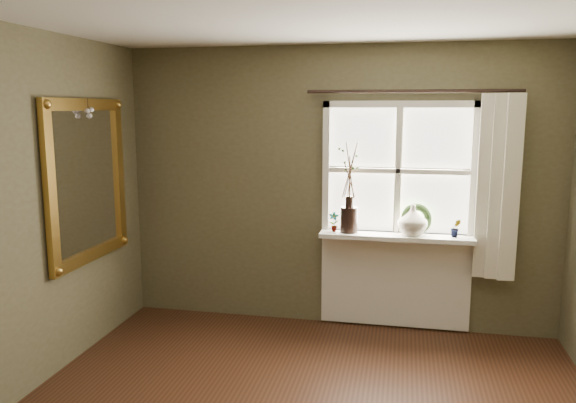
# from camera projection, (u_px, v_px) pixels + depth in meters

# --- Properties ---
(wall_back) EXTENTS (4.00, 0.10, 2.60)m
(wall_back) POSITION_uv_depth(u_px,v_px,m) (338.00, 188.00, 5.24)
(wall_back) COLOR brown
(wall_back) RESTS_ON ground
(window_frame) EXTENTS (1.36, 0.06, 1.24)m
(window_frame) POSITION_uv_depth(u_px,v_px,m) (398.00, 171.00, 5.03)
(window_frame) COLOR white
(window_frame) RESTS_ON wall_back
(window_sill) EXTENTS (1.36, 0.26, 0.04)m
(window_sill) POSITION_uv_depth(u_px,v_px,m) (396.00, 236.00, 5.02)
(window_sill) COLOR white
(window_sill) RESTS_ON wall_back
(window_apron) EXTENTS (1.36, 0.04, 0.88)m
(window_apron) POSITION_uv_depth(u_px,v_px,m) (395.00, 280.00, 5.20)
(window_apron) COLOR white
(window_apron) RESTS_ON ground
(dark_jug) EXTENTS (0.18, 0.18, 0.23)m
(dark_jug) POSITION_uv_depth(u_px,v_px,m) (349.00, 220.00, 5.09)
(dark_jug) COLOR black
(dark_jug) RESTS_ON window_sill
(cream_vase) EXTENTS (0.32, 0.32, 0.27)m
(cream_vase) POSITION_uv_depth(u_px,v_px,m) (413.00, 220.00, 4.97)
(cream_vase) COLOR beige
(cream_vase) RESTS_ON window_sill
(wreath) EXTENTS (0.31, 0.20, 0.29)m
(wreath) POSITION_uv_depth(u_px,v_px,m) (416.00, 222.00, 5.01)
(wreath) COLOR #28421D
(wreath) RESTS_ON window_sill
(potted_plant_left) EXTENTS (0.10, 0.07, 0.18)m
(potted_plant_left) POSITION_uv_depth(u_px,v_px,m) (334.00, 222.00, 5.12)
(potted_plant_left) COLOR #28421D
(potted_plant_left) RESTS_ON window_sill
(potted_plant_right) EXTENTS (0.10, 0.08, 0.16)m
(potted_plant_right) POSITION_uv_depth(u_px,v_px,m) (456.00, 228.00, 4.90)
(potted_plant_right) COLOR #28421D
(potted_plant_right) RESTS_ON window_sill
(curtain) EXTENTS (0.36, 0.12, 1.59)m
(curtain) POSITION_uv_depth(u_px,v_px,m) (498.00, 188.00, 4.79)
(curtain) COLOR silver
(curtain) RESTS_ON wall_back
(curtain_rod) EXTENTS (1.84, 0.03, 0.03)m
(curtain_rod) POSITION_uv_depth(u_px,v_px,m) (412.00, 91.00, 4.84)
(curtain_rod) COLOR black
(curtain_rod) RESTS_ON wall_back
(gilt_mirror) EXTENTS (0.10, 1.13, 1.35)m
(gilt_mirror) POSITION_uv_depth(u_px,v_px,m) (88.00, 181.00, 4.64)
(gilt_mirror) COLOR white
(gilt_mirror) RESTS_ON wall_left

